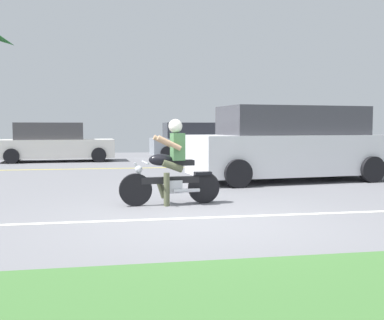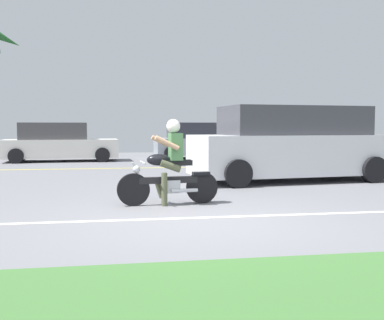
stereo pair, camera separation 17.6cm
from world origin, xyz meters
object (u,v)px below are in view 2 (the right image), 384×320
(motorcyclist, at_px, (169,169))
(parked_car_3, at_px, (293,139))
(parked_car_1, at_px, (59,143))
(parked_car_2, at_px, (198,142))
(suv_nearby, at_px, (291,145))

(motorcyclist, height_order, parked_car_3, parked_car_3)
(motorcyclist, relative_size, parked_car_1, 0.40)
(motorcyclist, xyz_separation_m, parked_car_2, (2.59, 11.71, 0.08))
(suv_nearby, bearing_deg, parked_car_1, 130.26)
(parked_car_3, bearing_deg, motorcyclist, -119.86)
(motorcyclist, bearing_deg, parked_car_2, 77.54)
(suv_nearby, xyz_separation_m, parked_car_2, (-0.86, 8.60, -0.20))
(motorcyclist, distance_m, suv_nearby, 4.65)
(suv_nearby, height_order, parked_car_1, suv_nearby)
(parked_car_1, bearing_deg, parked_car_3, 9.23)
(motorcyclist, height_order, parked_car_1, parked_car_1)
(motorcyclist, height_order, parked_car_2, parked_car_2)
(parked_car_1, relative_size, parked_car_3, 1.03)
(parked_car_1, relative_size, parked_car_2, 1.16)
(suv_nearby, relative_size, parked_car_3, 1.21)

